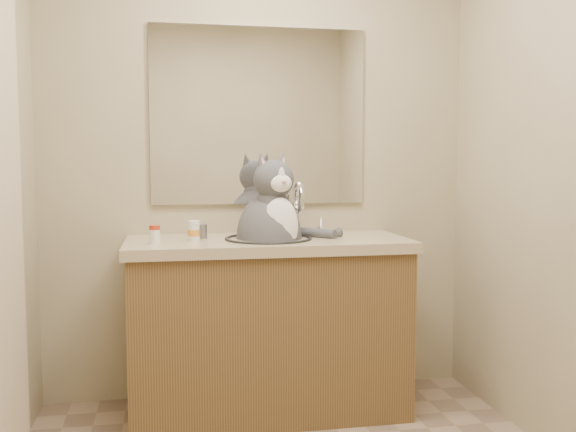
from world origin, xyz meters
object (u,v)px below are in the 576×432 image
at_px(pill_bottle_redcap, 155,235).
at_px(pill_bottle_orange, 194,231).
at_px(cat, 271,230).
at_px(grey_canister, 203,231).

height_order(pill_bottle_redcap, pill_bottle_orange, pill_bottle_orange).
bearing_deg(cat, pill_bottle_orange, 166.36).
bearing_deg(grey_canister, cat, -10.78).
relative_size(cat, pill_bottle_orange, 6.65).
xyz_separation_m(pill_bottle_orange, grey_canister, (0.05, 0.09, -0.01)).
height_order(pill_bottle_orange, grey_canister, pill_bottle_orange).
height_order(cat, pill_bottle_redcap, cat).
xyz_separation_m(pill_bottle_redcap, grey_canister, (0.22, 0.17, -0.01)).
xyz_separation_m(cat, pill_bottle_orange, (-0.37, -0.03, 0.00)).
distance_m(cat, pill_bottle_orange, 0.37).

